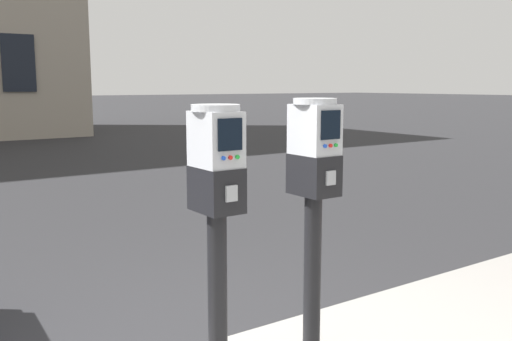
% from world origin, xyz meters
% --- Properties ---
extents(parking_meter_near_kerb, '(0.22, 0.25, 1.35)m').
position_xyz_m(parking_meter_near_kerb, '(0.10, -0.28, 1.07)').
color(parking_meter_near_kerb, black).
rests_on(parking_meter_near_kerb, sidewalk_slab).
extents(parking_meter_twin_adjacent, '(0.22, 0.25, 1.37)m').
position_xyz_m(parking_meter_twin_adjacent, '(0.67, -0.28, 1.08)').
color(parking_meter_twin_adjacent, black).
rests_on(parking_meter_twin_adjacent, sidewalk_slab).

